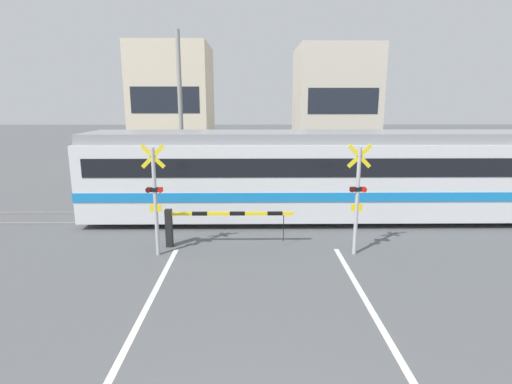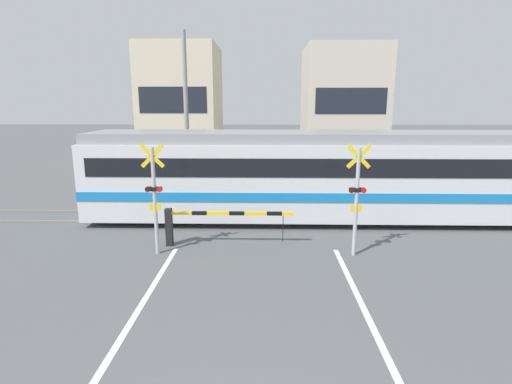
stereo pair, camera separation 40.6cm
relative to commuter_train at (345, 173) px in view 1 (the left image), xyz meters
name	(u,v)px [view 1 (the left image)]	position (x,y,z in m)	size (l,w,h in m)	color
rail_track_near	(255,223)	(-3.35, -0.72, -1.73)	(50.00, 0.10, 0.08)	gray
rail_track_far	(255,212)	(-3.35, 0.72, -1.73)	(50.00, 0.10, 0.08)	gray
commuter_train	(345,173)	(0.00, 0.00, 0.00)	(19.20, 2.99, 3.30)	silver
crossing_barrier_near	(201,221)	(-5.05, -3.03, -0.95)	(3.91, 0.20, 1.18)	black
crossing_barrier_far	(292,183)	(-1.66, 2.77, -0.95)	(3.91, 0.20, 1.18)	black
crossing_signal_left	(155,195)	(-6.23, -3.71, 0.01)	(0.68, 0.15, 3.22)	#B2B2B7
crossing_signal_right	(357,195)	(-0.48, -3.71, 0.01)	(0.68, 0.15, 3.22)	#B2B2B7
pedestrian	(274,172)	(-2.35, 5.33, -0.86)	(0.38, 0.22, 1.59)	#23232D
building_left_of_street	(174,106)	(-8.96, 14.00, 2.34)	(5.17, 5.65, 8.22)	beige
building_right_of_street	(334,107)	(2.34, 14.00, 2.29)	(5.34, 5.65, 8.10)	beige
utility_pole_streetside	(181,113)	(-6.98, 5.27, 2.10)	(0.22, 0.22, 7.72)	gray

